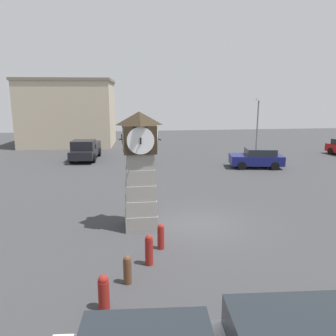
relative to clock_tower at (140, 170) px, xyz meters
The scene contains 11 objects.
ground_plane 3.51m from the clock_tower, ahead, with size 86.58×86.58×0.00m, color #38383A.
clock_tower is the anchor object (origin of this frame).
bollard_near_tower 6.00m from the clock_tower, 103.70° to the right, with size 0.29×0.29×0.97m.
bollard_mid_row 4.87m from the clock_tower, 99.07° to the right, with size 0.25×0.25×0.89m.
bollard_far_row 3.86m from the clock_tower, 89.20° to the right, with size 0.27×0.27×1.05m.
bollard_end_row 3.05m from the clock_tower, 75.23° to the right, with size 0.25×0.25×0.96m.
car_end_of_row 15.04m from the clock_tower, 47.84° to the left, with size 4.40×2.76×1.55m.
pickup_truck 17.30m from the clock_tower, 102.93° to the left, with size 2.52×5.64×1.85m.
bench 14.08m from the clock_tower, 84.27° to the left, with size 1.38×1.60×0.90m.
street_lamp_far_side 20.64m from the clock_tower, 53.35° to the left, with size 0.50×0.24×5.48m.
warehouse_blue_far 27.62m from the clock_tower, 103.75° to the left, with size 10.95×8.43×7.58m.
Camera 1 is at (-3.26, -13.20, 5.41)m, focal length 35.00 mm.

